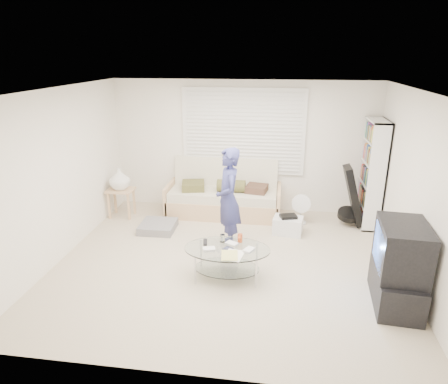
% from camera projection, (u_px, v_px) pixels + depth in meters
% --- Properties ---
extents(ground, '(5.00, 5.00, 0.00)m').
position_uv_depth(ground, '(227.00, 262.00, 5.97)').
color(ground, tan).
rests_on(ground, ground).
extents(room_shell, '(5.02, 4.52, 2.51)m').
position_uv_depth(room_shell, '(232.00, 148.00, 5.87)').
color(room_shell, white).
rests_on(room_shell, ground).
extents(window_blinds, '(2.32, 0.08, 1.62)m').
position_uv_depth(window_blinds, '(243.00, 132.00, 7.51)').
color(window_blinds, silver).
rests_on(window_blinds, ground).
extents(futon_sofa, '(2.15, 0.87, 1.05)m').
position_uv_depth(futon_sofa, '(224.00, 197.00, 7.65)').
color(futon_sofa, tan).
rests_on(futon_sofa, ground).
extents(grey_floor_pillow, '(0.61, 0.61, 0.13)m').
position_uv_depth(grey_floor_pillow, '(158.00, 226.00, 7.02)').
color(grey_floor_pillow, slate).
rests_on(grey_floor_pillow, ground).
extents(side_table, '(0.48, 0.39, 0.95)m').
position_uv_depth(side_table, '(120.00, 181.00, 7.41)').
color(side_table, tan).
rests_on(side_table, ground).
extents(bookshelf, '(0.30, 0.80, 1.90)m').
position_uv_depth(bookshelf, '(372.00, 174.00, 7.01)').
color(bookshelf, white).
rests_on(bookshelf, ground).
extents(guitar_case, '(0.45, 0.41, 1.07)m').
position_uv_depth(guitar_case, '(352.00, 200.00, 7.08)').
color(guitar_case, black).
rests_on(guitar_case, ground).
extents(floor_fan, '(0.34, 0.23, 0.57)m').
position_uv_depth(floor_fan, '(301.00, 206.00, 7.21)').
color(floor_fan, white).
rests_on(floor_fan, ground).
extents(storage_bin, '(0.53, 0.41, 0.34)m').
position_uv_depth(storage_bin, '(288.00, 225.00, 6.86)').
color(storage_bin, white).
rests_on(storage_bin, ground).
extents(tv_unit, '(0.60, 1.01, 1.06)m').
position_uv_depth(tv_unit, '(399.00, 266.00, 4.83)').
color(tv_unit, black).
rests_on(tv_unit, ground).
extents(coffee_table, '(1.20, 0.79, 0.56)m').
position_uv_depth(coffee_table, '(227.00, 254.00, 5.47)').
color(coffee_table, silver).
rests_on(coffee_table, ground).
extents(standing_person, '(0.55, 0.68, 1.63)m').
position_uv_depth(standing_person, '(228.00, 199.00, 6.16)').
color(standing_person, navy).
rests_on(standing_person, ground).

